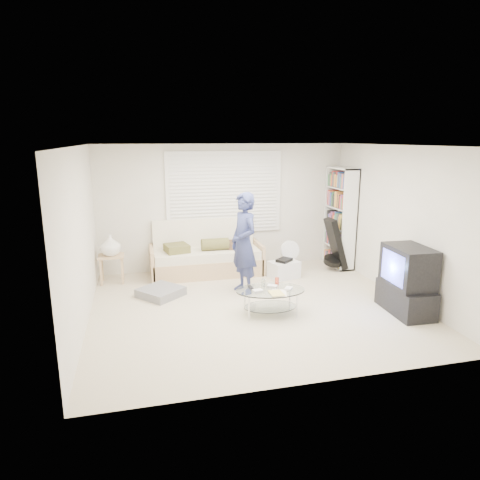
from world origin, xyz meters
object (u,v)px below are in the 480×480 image
object	(u,v)px
bookshelf	(340,218)
tv_unit	(407,281)
futon_sofa	(206,257)
coffee_table	(271,294)

from	to	relation	value
bookshelf	tv_unit	distance (m)	2.58
futon_sofa	bookshelf	size ratio (longest dim) A/B	1.06
futon_sofa	tv_unit	xyz separation A→B (m)	(2.64, -2.63, 0.16)
coffee_table	futon_sofa	bearing A→B (deg)	105.76
tv_unit	coffee_table	world-z (taller)	tv_unit
tv_unit	coffee_table	xyz separation A→B (m)	(-2.02, 0.43, -0.19)
bookshelf	coffee_table	xyz separation A→B (m)	(-2.15, -2.10, -0.70)
coffee_table	bookshelf	bearing A→B (deg)	44.32
coffee_table	tv_unit	bearing A→B (deg)	-12.00
bookshelf	futon_sofa	bearing A→B (deg)	177.89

